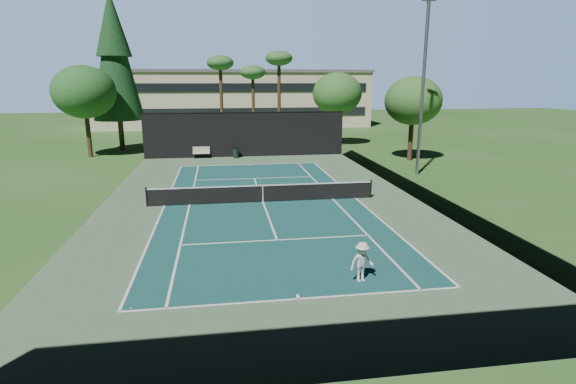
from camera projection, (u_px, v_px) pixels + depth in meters
name	position (u px, v px, depth m)	size (l,w,h in m)	color
ground	(263.00, 202.00, 25.66)	(160.00, 160.00, 0.00)	#2C5B22
apron_slab	(263.00, 202.00, 25.66)	(18.00, 32.00, 0.01)	#4F704E
court_surface	(263.00, 202.00, 25.66)	(10.97, 23.77, 0.01)	#174B48
court_lines	(263.00, 202.00, 25.66)	(11.07, 23.87, 0.01)	white
tennis_net	(263.00, 193.00, 25.53)	(12.90, 0.10, 1.10)	black
fence	(262.00, 167.00, 25.24)	(18.04, 32.05, 4.03)	black
player	(362.00, 262.00, 15.40)	(0.92, 0.53, 1.42)	silver
tennis_ball_a	(131.00, 309.00, 13.62)	(0.06, 0.06, 0.06)	#C9E634
tennis_ball_b	(268.00, 193.00, 27.63)	(0.08, 0.08, 0.08)	#D5F237
tennis_ball_c	(281.00, 183.00, 30.26)	(0.07, 0.07, 0.07)	#CBDE32
tennis_ball_d	(153.00, 184.00, 30.07)	(0.07, 0.07, 0.07)	#D9F337
park_bench	(201.00, 152.00, 40.08)	(1.50, 0.45, 1.02)	beige
trash_bin	(236.00, 153.00, 40.20)	(0.56, 0.56, 0.95)	black
pine_tree	(114.00, 50.00, 42.72)	(4.80, 4.80, 15.00)	#49361F
palm_a	(220.00, 66.00, 46.42)	(2.80, 2.80, 9.32)	#47351E
palm_b	(253.00, 75.00, 49.05)	(2.80, 2.80, 8.42)	#49331F
palm_c	(279.00, 62.00, 46.23)	(2.80, 2.80, 9.77)	#47321E
decid_tree_a	(337.00, 94.00, 46.91)	(5.12, 5.12, 7.62)	#3F271B
decid_tree_b	(413.00, 101.00, 37.98)	(4.80, 4.80, 7.14)	#4C2E20
decid_tree_c	(84.00, 92.00, 39.50)	(5.44, 5.44, 8.09)	#47351E
campus_building	(234.00, 98.00, 68.76)	(40.50, 12.50, 8.30)	beige
light_pole	(423.00, 85.00, 31.60)	(0.90, 0.25, 12.22)	gray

